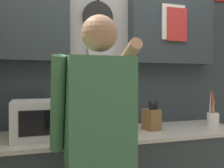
{
  "coord_description": "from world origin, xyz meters",
  "views": [
    {
      "loc": [
        -0.76,
        -1.99,
        1.33
      ],
      "look_at": [
        -0.04,
        0.22,
        1.29
      ],
      "focal_mm": 40.0,
      "sensor_mm": 36.0,
      "label": 1
    }
  ],
  "objects_px": {
    "knife_block": "(151,119)",
    "utensil_crock": "(213,117)",
    "microwave": "(47,119)",
    "person": "(99,135)"
  },
  "relations": [
    {
      "from": "knife_block",
      "to": "utensil_crock",
      "type": "distance_m",
      "value": 0.66
    },
    {
      "from": "knife_block",
      "to": "utensil_crock",
      "type": "xyz_separation_m",
      "value": [
        0.66,
        0.0,
        -0.01
      ]
    },
    {
      "from": "microwave",
      "to": "utensil_crock",
      "type": "xyz_separation_m",
      "value": [
        1.55,
        0.0,
        -0.06
      ]
    },
    {
      "from": "microwave",
      "to": "knife_block",
      "type": "bearing_deg",
      "value": 0.04
    },
    {
      "from": "microwave",
      "to": "knife_block",
      "type": "relative_size",
      "value": 1.99
    },
    {
      "from": "microwave",
      "to": "person",
      "type": "relative_size",
      "value": 0.31
    },
    {
      "from": "utensil_crock",
      "to": "person",
      "type": "distance_m",
      "value": 1.43
    },
    {
      "from": "utensil_crock",
      "to": "person",
      "type": "height_order",
      "value": "person"
    },
    {
      "from": "utensil_crock",
      "to": "microwave",
      "type": "bearing_deg",
      "value": -179.94
    },
    {
      "from": "knife_block",
      "to": "utensil_crock",
      "type": "bearing_deg",
      "value": 0.1
    }
  ]
}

